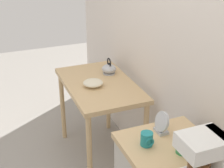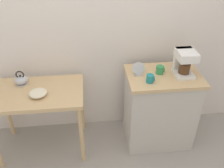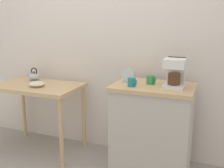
{
  "view_description": "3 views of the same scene",
  "coord_description": "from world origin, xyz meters",
  "px_view_note": "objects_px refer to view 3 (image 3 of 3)",
  "views": [
    {
      "loc": [
        1.85,
        -0.9,
        2.01
      ],
      "look_at": [
        -0.24,
        -0.06,
        0.95
      ],
      "focal_mm": 53.99,
      "sensor_mm": 36.0,
      "label": 1
    },
    {
      "loc": [
        -0.11,
        -2.0,
        2.13
      ],
      "look_at": [
        0.09,
        -0.1,
        0.87
      ],
      "focal_mm": 38.41,
      "sensor_mm": 36.0,
      "label": 2
    },
    {
      "loc": [
        1.16,
        -2.43,
        1.49
      ],
      "look_at": [
        0.23,
        -0.04,
        0.86
      ],
      "focal_mm": 43.95,
      "sensor_mm": 36.0,
      "label": 3
    }
  ],
  "objects_px": {
    "coffee_maker": "(175,71)",
    "table_clock": "(128,76)",
    "bowl_stoneware": "(37,84)",
    "mug_dark_teal": "(132,82)",
    "mug_tall_green": "(151,80)",
    "teakettle": "(35,77)"
  },
  "relations": [
    {
      "from": "teakettle",
      "to": "table_clock",
      "type": "bearing_deg",
      "value": -6.1
    },
    {
      "from": "mug_tall_green",
      "to": "teakettle",
      "type": "bearing_deg",
      "value": 175.22
    },
    {
      "from": "coffee_maker",
      "to": "table_clock",
      "type": "distance_m",
      "value": 0.46
    },
    {
      "from": "bowl_stoneware",
      "to": "table_clock",
      "type": "height_order",
      "value": "table_clock"
    },
    {
      "from": "mug_dark_teal",
      "to": "table_clock",
      "type": "distance_m",
      "value": 0.17
    },
    {
      "from": "bowl_stoneware",
      "to": "mug_dark_teal",
      "type": "bearing_deg",
      "value": -2.37
    },
    {
      "from": "bowl_stoneware",
      "to": "teakettle",
      "type": "relative_size",
      "value": 1.05
    },
    {
      "from": "coffee_maker",
      "to": "mug_dark_teal",
      "type": "height_order",
      "value": "coffee_maker"
    },
    {
      "from": "bowl_stoneware",
      "to": "coffee_maker",
      "type": "xyz_separation_m",
      "value": [
        1.43,
        0.08,
        0.22
      ]
    },
    {
      "from": "teakettle",
      "to": "coffee_maker",
      "type": "distance_m",
      "value": 1.65
    },
    {
      "from": "teakettle",
      "to": "mug_dark_teal",
      "type": "bearing_deg",
      "value": -11.98
    },
    {
      "from": "bowl_stoneware",
      "to": "mug_dark_teal",
      "type": "relative_size",
      "value": 2.12
    },
    {
      "from": "coffee_maker",
      "to": "bowl_stoneware",
      "type": "bearing_deg",
      "value": -176.98
    },
    {
      "from": "mug_dark_teal",
      "to": "table_clock",
      "type": "bearing_deg",
      "value": 121.14
    },
    {
      "from": "bowl_stoneware",
      "to": "mug_tall_green",
      "type": "height_order",
      "value": "mug_tall_green"
    },
    {
      "from": "teakettle",
      "to": "table_clock",
      "type": "relative_size",
      "value": 1.19
    },
    {
      "from": "bowl_stoneware",
      "to": "mug_dark_teal",
      "type": "xyz_separation_m",
      "value": [
        1.07,
        -0.04,
        0.12
      ]
    },
    {
      "from": "teakettle",
      "to": "coffee_maker",
      "type": "height_order",
      "value": "coffee_maker"
    },
    {
      "from": "bowl_stoneware",
      "to": "teakettle",
      "type": "bearing_deg",
      "value": 131.18
    },
    {
      "from": "table_clock",
      "to": "teakettle",
      "type": "bearing_deg",
      "value": 173.9
    },
    {
      "from": "coffee_maker",
      "to": "mug_tall_green",
      "type": "xyz_separation_m",
      "value": [
        -0.22,
        0.03,
        -0.1
      ]
    },
    {
      "from": "teakettle",
      "to": "coffee_maker",
      "type": "xyz_separation_m",
      "value": [
        1.63,
        -0.15,
        0.2
      ]
    }
  ]
}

